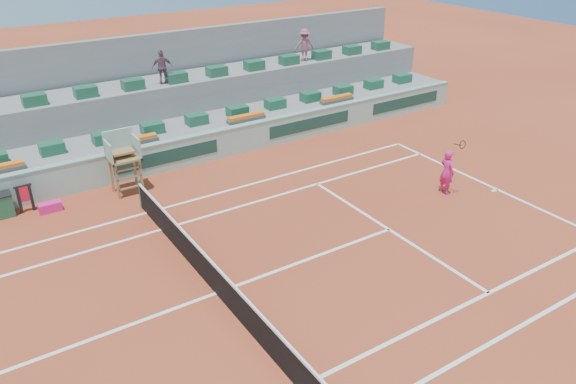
% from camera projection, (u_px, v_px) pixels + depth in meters
% --- Properties ---
extents(ground, '(90.00, 90.00, 0.00)m').
position_uv_depth(ground, '(216.00, 293.00, 15.61)').
color(ground, maroon).
rests_on(ground, ground).
extents(seating_tier_lower, '(36.00, 4.00, 1.20)m').
position_uv_depth(seating_tier_lower, '(101.00, 149.00, 23.36)').
color(seating_tier_lower, gray).
rests_on(seating_tier_lower, ground).
extents(seating_tier_upper, '(36.00, 2.40, 2.60)m').
position_uv_depth(seating_tier_upper, '(88.00, 122.00, 24.24)').
color(seating_tier_upper, gray).
rests_on(seating_tier_upper, ground).
extents(stadium_back_wall, '(36.00, 0.40, 4.40)m').
position_uv_depth(stadium_back_wall, '(74.00, 93.00, 25.03)').
color(stadium_back_wall, gray).
rests_on(stadium_back_wall, ground).
extents(player_bag, '(0.77, 0.34, 0.34)m').
position_uv_depth(player_bag, '(50.00, 207.00, 19.75)').
color(player_bag, '#E71E7F').
rests_on(player_bag, ground).
extents(spectator_mid, '(0.94, 0.56, 1.50)m').
position_uv_depth(spectator_mid, '(162.00, 67.00, 24.55)').
color(spectator_mid, '#694652').
rests_on(spectator_mid, seating_tier_upper).
extents(spectator_right, '(1.17, 0.90, 1.60)m').
position_uv_depth(spectator_right, '(304.00, 45.00, 28.25)').
color(spectator_right, '#904858').
rests_on(spectator_right, seating_tier_upper).
extents(court_lines, '(23.89, 11.09, 0.01)m').
position_uv_depth(court_lines, '(216.00, 293.00, 15.61)').
color(court_lines, white).
rests_on(court_lines, ground).
extents(tennis_net, '(0.10, 11.97, 1.10)m').
position_uv_depth(tennis_net, '(215.00, 278.00, 15.38)').
color(tennis_net, black).
rests_on(tennis_net, ground).
extents(advertising_hoarding, '(36.00, 0.34, 1.26)m').
position_uv_depth(advertising_hoarding, '(118.00, 167.00, 21.70)').
color(advertising_hoarding, '#91B7A6').
rests_on(advertising_hoarding, ground).
extents(umpire_chair, '(1.10, 0.90, 2.40)m').
position_uv_depth(umpire_chair, '(122.00, 154.00, 20.53)').
color(umpire_chair, brown).
rests_on(umpire_chair, ground).
extents(seat_row_lower, '(32.90, 0.60, 0.44)m').
position_uv_depth(seat_row_lower, '(104.00, 138.00, 22.31)').
color(seat_row_lower, '#1B5235').
rests_on(seat_row_lower, seating_tier_lower).
extents(seat_row_upper, '(32.90, 0.60, 0.44)m').
position_uv_depth(seat_row_upper, '(86.00, 92.00, 23.10)').
color(seat_row_upper, '#1B5235').
rests_on(seat_row_upper, seating_tier_upper).
extents(flower_planters, '(26.80, 0.36, 0.28)m').
position_uv_depth(flower_planters, '(71.00, 154.00, 21.03)').
color(flower_planters, '#4C4C4C').
rests_on(flower_planters, seating_tier_lower).
extents(drink_cooler_a, '(0.68, 0.59, 0.84)m').
position_uv_depth(drink_cooler_a, '(3.00, 205.00, 19.35)').
color(drink_cooler_a, '#1B5234').
rests_on(drink_cooler_a, ground).
extents(towel_rack, '(0.59, 0.10, 1.03)m').
position_uv_depth(towel_rack, '(25.00, 196.00, 19.55)').
color(towel_rack, black).
rests_on(towel_rack, ground).
extents(tennis_player, '(0.42, 0.88, 2.28)m').
position_uv_depth(tennis_player, '(447.00, 172.00, 20.74)').
color(tennis_player, '#E71E7F').
rests_on(tennis_player, ground).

